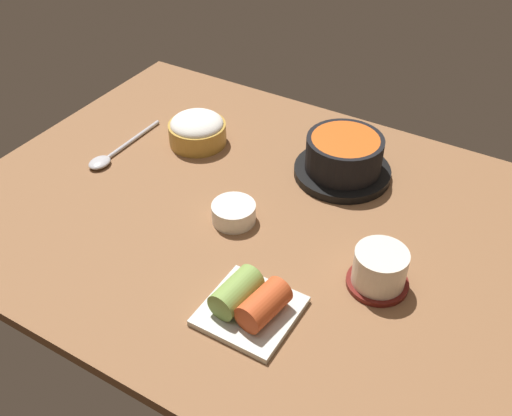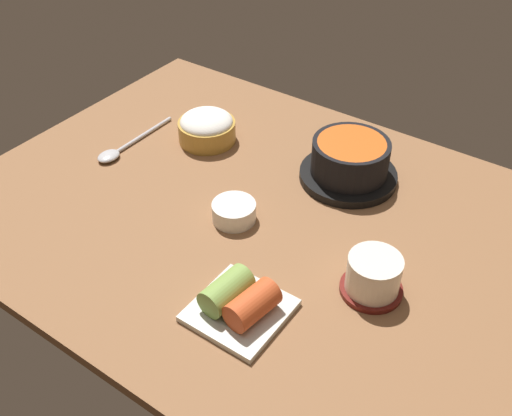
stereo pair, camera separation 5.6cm
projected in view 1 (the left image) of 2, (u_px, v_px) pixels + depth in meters
dining_table at (252, 216)px, 103.27cm from camera, size 100.00×76.00×2.00cm
stone_pot at (344, 158)px, 108.39cm from camera, size 17.88×17.88×7.97cm
rice_bowl at (197, 129)px, 117.38cm from camera, size 11.41×11.41×6.23cm
tea_cup_with_saucer at (380, 269)px, 87.36cm from camera, size 9.36×9.36×6.44cm
banchan_cup_center at (234, 212)px, 99.69cm from camera, size 7.44×7.44×3.29cm
kimchi_plate at (250, 303)px, 83.60cm from camera, size 12.80×12.80×5.38cm
spoon at (111, 155)px, 114.79cm from camera, size 3.60×20.04×1.35cm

